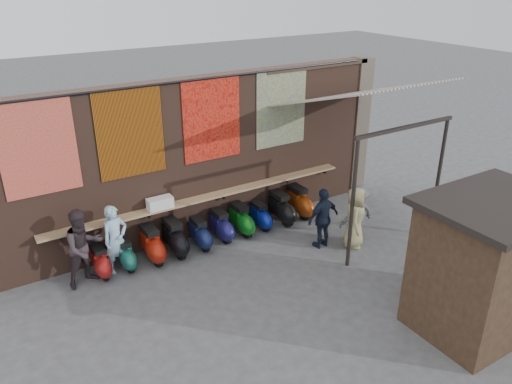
# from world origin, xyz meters

# --- Properties ---
(ground) EXTENTS (70.00, 70.00, 0.00)m
(ground) POSITION_xyz_m (0.00, 0.00, 0.00)
(ground) COLOR #474749
(ground) RESTS_ON ground
(brick_wall) EXTENTS (10.00, 0.40, 4.00)m
(brick_wall) POSITION_xyz_m (0.00, 2.70, 2.00)
(brick_wall) COLOR brown
(brick_wall) RESTS_ON ground
(pier_right) EXTENTS (0.50, 0.50, 4.00)m
(pier_right) POSITION_xyz_m (5.20, 2.70, 2.00)
(pier_right) COLOR #4C4238
(pier_right) RESTS_ON ground
(eating_counter) EXTENTS (8.00, 0.32, 0.05)m
(eating_counter) POSITION_xyz_m (0.00, 2.33, 1.10)
(eating_counter) COLOR #9E7A51
(eating_counter) RESTS_ON brick_wall
(shelf_box) EXTENTS (0.60, 0.27, 0.27)m
(shelf_box) POSITION_xyz_m (-1.23, 2.30, 1.26)
(shelf_box) COLOR white
(shelf_box) RESTS_ON eating_counter
(tapestry_redgold) EXTENTS (1.50, 0.02, 2.00)m
(tapestry_redgold) POSITION_xyz_m (-3.60, 2.48, 3.00)
(tapestry_redgold) COLOR #9E173E
(tapestry_redgold) RESTS_ON brick_wall
(tapestry_sun) EXTENTS (1.50, 0.02, 2.00)m
(tapestry_sun) POSITION_xyz_m (-1.70, 2.48, 3.00)
(tapestry_sun) COLOR #BC590B
(tapestry_sun) RESTS_ON brick_wall
(tapestry_orange) EXTENTS (1.50, 0.02, 2.00)m
(tapestry_orange) POSITION_xyz_m (0.30, 2.48, 3.00)
(tapestry_orange) COLOR red
(tapestry_orange) RESTS_ON brick_wall
(tapestry_multi) EXTENTS (1.50, 0.02, 2.00)m
(tapestry_multi) POSITION_xyz_m (2.30, 2.48, 3.00)
(tapestry_multi) COLOR #273D91
(tapestry_multi) RESTS_ON brick_wall
(hang_rail) EXTENTS (9.50, 0.06, 0.06)m
(hang_rail) POSITION_xyz_m (0.00, 2.47, 3.98)
(hang_rail) COLOR black
(hang_rail) RESTS_ON brick_wall
(scooter_stool_0) EXTENTS (0.33, 0.73, 0.69)m
(scooter_stool_0) POSITION_xyz_m (-2.83, 2.00, 0.35)
(scooter_stool_0) COLOR #A41715
(scooter_stool_0) RESTS_ON ground
(scooter_stool_1) EXTENTS (0.33, 0.73, 0.69)m
(scooter_stool_1) POSITION_xyz_m (-2.25, 2.00, 0.34)
(scooter_stool_1) COLOR #196456
(scooter_stool_1) RESTS_ON ground
(scooter_stool_2) EXTENTS (0.40, 0.88, 0.84)m
(scooter_stool_2) POSITION_xyz_m (-1.63, 1.98, 0.42)
(scooter_stool_2) COLOR #A31B0C
(scooter_stool_2) RESTS_ON ground
(scooter_stool_3) EXTENTS (0.40, 0.90, 0.85)m
(scooter_stool_3) POSITION_xyz_m (-1.06, 1.98, 0.43)
(scooter_stool_3) COLOR black
(scooter_stool_3) RESTS_ON ground
(scooter_stool_4) EXTENTS (0.35, 0.77, 0.74)m
(scooter_stool_4) POSITION_xyz_m (-0.41, 1.95, 0.37)
(scooter_stool_4) COLOR #141E4B
(scooter_stool_4) RESTS_ON ground
(scooter_stool_5) EXTENTS (0.36, 0.80, 0.76)m
(scooter_stool_5) POSITION_xyz_m (0.21, 2.02, 0.38)
(scooter_stool_5) COLOR #191750
(scooter_stool_5) RESTS_ON ground
(scooter_stool_6) EXTENTS (0.38, 0.83, 0.79)m
(scooter_stool_6) POSITION_xyz_m (0.79, 2.01, 0.40)
(scooter_stool_6) COLOR #0D5F13
(scooter_stool_6) RESTS_ON ground
(scooter_stool_7) EXTENTS (0.33, 0.73, 0.69)m
(scooter_stool_7) POSITION_xyz_m (1.37, 2.01, 0.35)
(scooter_stool_7) COLOR navy
(scooter_stool_7) RESTS_ON ground
(scooter_stool_8) EXTENTS (0.40, 0.89, 0.84)m
(scooter_stool_8) POSITION_xyz_m (2.01, 1.97, 0.42)
(scooter_stool_8) COLOR black
(scooter_stool_8) RESTS_ON ground
(scooter_stool_9) EXTENTS (0.40, 0.90, 0.85)m
(scooter_stool_9) POSITION_xyz_m (2.64, 2.03, 0.43)
(scooter_stool_9) COLOR #8D340C
(scooter_stool_9) RESTS_ON ground
(diner_left) EXTENTS (0.66, 0.51, 1.60)m
(diner_left) POSITION_xyz_m (-2.43, 2.00, 0.80)
(diner_left) COLOR #9BC5E1
(diner_left) RESTS_ON ground
(diner_right) EXTENTS (0.99, 0.86, 1.75)m
(diner_right) POSITION_xyz_m (-3.15, 1.88, 0.87)
(diner_right) COLOR #31262B
(diner_right) RESTS_ON ground
(shopper_navy) EXTENTS (0.92, 0.41, 1.54)m
(shopper_navy) POSITION_xyz_m (2.15, 0.40, 0.77)
(shopper_navy) COLOR black
(shopper_navy) RESTS_ON ground
(shopper_grey) EXTENTS (0.98, 0.57, 1.50)m
(shopper_grey) POSITION_xyz_m (3.03, 0.18, 0.75)
(shopper_grey) COLOR #525257
(shopper_grey) RESTS_ON ground
(shopper_tan) EXTENTS (0.88, 0.90, 1.56)m
(shopper_tan) POSITION_xyz_m (2.80, 0.01, 0.78)
(shopper_tan) COLOR tan
(shopper_tan) RESTS_ON ground
(market_stall) EXTENTS (2.33, 1.75, 2.51)m
(market_stall) POSITION_xyz_m (2.76, -3.47, 1.25)
(market_stall) COLOR black
(market_stall) RESTS_ON ground
(stall_roof) EXTENTS (2.61, 2.02, 0.12)m
(stall_roof) POSITION_xyz_m (2.76, -3.47, 2.57)
(stall_roof) COLOR black
(stall_roof) RESTS_ON market_stall
(stall_sign) EXTENTS (1.20, 0.05, 0.50)m
(stall_sign) POSITION_xyz_m (2.77, -2.57, 1.82)
(stall_sign) COLOR gold
(stall_sign) RESTS_ON market_stall
(stall_shelf) EXTENTS (1.92, 0.11, 0.06)m
(stall_shelf) POSITION_xyz_m (2.77, -2.57, 0.92)
(stall_shelf) COLOR #473321
(stall_shelf) RESTS_ON market_stall
(awning_canvas) EXTENTS (3.20, 3.28, 0.97)m
(awning_canvas) POSITION_xyz_m (3.50, 0.90, 3.55)
(awning_canvas) COLOR beige
(awning_canvas) RESTS_ON brick_wall
(awning_ledger) EXTENTS (3.30, 0.08, 0.12)m
(awning_ledger) POSITION_xyz_m (3.50, 2.49, 3.95)
(awning_ledger) COLOR #33261C
(awning_ledger) RESTS_ON brick_wall
(awning_header) EXTENTS (3.00, 0.08, 0.08)m
(awning_header) POSITION_xyz_m (3.50, -0.60, 3.08)
(awning_header) COLOR black
(awning_header) RESTS_ON awning_post_left
(awning_post_left) EXTENTS (0.09, 0.09, 3.10)m
(awning_post_left) POSITION_xyz_m (2.10, -0.60, 1.55)
(awning_post_left) COLOR black
(awning_post_left) RESTS_ON ground
(awning_post_right) EXTENTS (0.09, 0.09, 3.10)m
(awning_post_right) POSITION_xyz_m (4.90, -0.60, 1.55)
(awning_post_right) COLOR black
(awning_post_right) RESTS_ON ground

